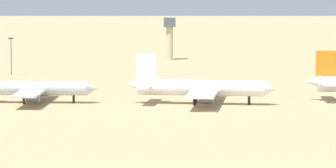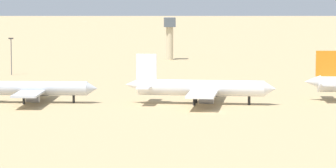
{
  "view_description": "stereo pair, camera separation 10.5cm",
  "coord_description": "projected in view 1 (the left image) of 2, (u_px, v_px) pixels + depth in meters",
  "views": [
    {
      "loc": [
        -23.15,
        -237.03,
        33.29
      ],
      "look_at": [
        -11.85,
        14.25,
        6.0
      ],
      "focal_mm": 97.22,
      "sensor_mm": 36.0,
      "label": 1
    },
    {
      "loc": [
        -23.05,
        -237.03,
        33.29
      ],
      "look_at": [
        -11.85,
        14.25,
        6.0
      ],
      "focal_mm": 97.22,
      "sensor_mm": 36.0,
      "label": 2
    }
  ],
  "objects": [
    {
      "name": "ground",
      "position": [
        215.0,
        112.0,
        240.03
      ],
      "size": [
        4000.0,
        4000.0,
        0.0
      ],
      "primitive_type": "plane",
      "color": "tan"
    },
    {
      "name": "control_tower",
      "position": [
        169.0,
        34.0,
        407.66
      ],
      "size": [
        5.2,
        5.2,
        19.03
      ],
      "color": "#C6B793",
      "rests_on": "ground"
    },
    {
      "name": "light_pole_west",
      "position": [
        11.0,
        53.0,
        338.78
      ],
      "size": [
        1.8,
        0.5,
        13.95
      ],
      "color": "#59595E",
      "rests_on": "ground"
    },
    {
      "name": "parked_jet_white_2",
      "position": [
        29.0,
        88.0,
        258.28
      ],
      "size": [
        38.93,
        32.86,
        12.85
      ],
      "rotation": [
        0.0,
        0.0,
        -0.09
      ],
      "color": "silver",
      "rests_on": "ground"
    },
    {
      "name": "parked_jet_white_3",
      "position": [
        200.0,
        88.0,
        255.53
      ],
      "size": [
        42.61,
        36.31,
        14.11
      ],
      "rotation": [
        0.0,
        0.0,
        -0.17
      ],
      "color": "white",
      "rests_on": "ground"
    }
  ]
}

